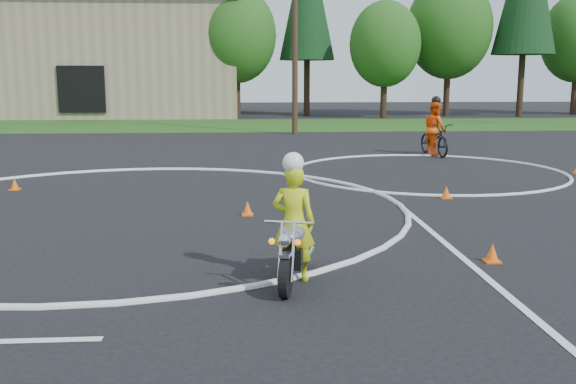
{
  "coord_description": "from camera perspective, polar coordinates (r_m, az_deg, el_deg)",
  "views": [
    {
      "loc": [
        2.6,
        -10.74,
        2.84
      ],
      "look_at": [
        3.23,
        -1.14,
        1.1
      ],
      "focal_mm": 40.0,
      "sensor_mm": 36.0,
      "label": 1
    }
  ],
  "objects": [
    {
      "name": "traffic_cones",
      "position": [
        14.08,
        7.97,
        -0.91
      ],
      "size": [
        17.82,
        10.64,
        0.3
      ],
      "color": "#FF630D",
      "rests_on": "ground"
    },
    {
      "name": "ground",
      "position": [
        11.41,
        -16.83,
        -4.61
      ],
      "size": [
        120.0,
        120.0,
        0.0
      ],
      "primitive_type": "plane",
      "color": "black",
      "rests_on": "ground"
    },
    {
      "name": "rider_primary_grp",
      "position": [
        8.93,
        0.5,
        -2.42
      ],
      "size": [
        0.68,
        0.53,
        1.82
      ],
      "rotation": [
        0.0,
        0.0,
        -0.24
      ],
      "color": "#C9DB17",
      "rests_on": "ground"
    },
    {
      "name": "treeline",
      "position": [
        47.1,
        11.67,
        14.67
      ],
      "size": [
        38.2,
        8.1,
        14.52
      ],
      "color": "#382619",
      "rests_on": "ground"
    },
    {
      "name": "utility_poles",
      "position": [
        31.91,
        0.62,
        14.51
      ],
      "size": [
        41.6,
        1.12,
        10.0
      ],
      "color": "#473321",
      "rests_on": "ground"
    },
    {
      "name": "grass_strip",
      "position": [
        37.93,
        -7.68,
        5.9
      ],
      "size": [
        120.0,
        10.0,
        0.02
      ],
      "primitive_type": "cube",
      "color": "#1E4714",
      "rests_on": "ground"
    },
    {
      "name": "primary_motorcycle",
      "position": [
        8.9,
        0.53,
        -5.14
      ],
      "size": [
        0.79,
        1.84,
        0.98
      ],
      "rotation": [
        0.0,
        0.0,
        -0.24
      ],
      "color": "black",
      "rests_on": "ground"
    },
    {
      "name": "course_markings",
      "position": [
        15.36,
        -5.26,
        -0.4
      ],
      "size": [
        19.05,
        19.05,
        0.12
      ],
      "color": "silver",
      "rests_on": "ground"
    },
    {
      "name": "rider_second_grp",
      "position": [
        23.91,
        12.91,
        5.01
      ],
      "size": [
        1.09,
        2.31,
        2.14
      ],
      "rotation": [
        0.0,
        0.0,
        0.15
      ],
      "color": "black",
      "rests_on": "ground"
    }
  ]
}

